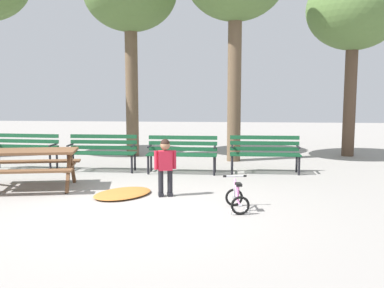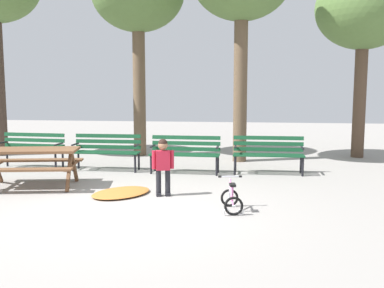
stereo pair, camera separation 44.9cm
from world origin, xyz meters
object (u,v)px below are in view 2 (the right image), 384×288
object	(u,v)px
kids_bicycle	(232,199)
child_standing	(163,163)
park_bench_left	(107,149)
picnic_table	(31,158)
park_bench_right	(185,151)
park_bench_far_left	(32,147)
park_bench_far_right	(268,151)

from	to	relation	value
kids_bicycle	child_standing	bearing A→B (deg)	145.95
park_bench_left	picnic_table	bearing A→B (deg)	-115.28
picnic_table	park_bench_right	distance (m)	3.37
park_bench_far_left	park_bench_far_right	distance (m)	5.69
picnic_table	park_bench_right	size ratio (longest dim) A/B	1.25
park_bench_right	picnic_table	bearing A→B (deg)	-146.93
park_bench_far_left	park_bench_left	xyz separation A→B (m)	(1.89, -0.03, 0.00)
park_bench_left	kids_bicycle	world-z (taller)	park_bench_left
park_bench_far_left	picnic_table	bearing A→B (deg)	-63.75
park_bench_left	park_bench_far_right	distance (m)	3.80
park_bench_far_left	park_bench_right	distance (m)	3.80
park_bench_left	child_standing	size ratio (longest dim) A/B	1.52
park_bench_left	park_bench_far_right	bearing A→B (deg)	0.66
park_bench_right	park_bench_far_left	bearing A→B (deg)	177.95
park_bench_far_right	kids_bicycle	xyz separation A→B (m)	(-0.72, -3.26, -0.31)
picnic_table	child_standing	distance (m)	2.75
picnic_table	park_bench_far_right	size ratio (longest dim) A/B	1.26
picnic_table	kids_bicycle	bearing A→B (deg)	-17.55
child_standing	park_bench_far_left	bearing A→B (deg)	147.28
park_bench_right	child_standing	xyz separation A→B (m)	(-0.10, -2.24, 0.11)
picnic_table	park_bench_far_left	bearing A→B (deg)	116.25
park_bench_left	park_bench_far_right	world-z (taller)	same
child_standing	park_bench_left	bearing A→B (deg)	127.51
park_bench_far_left	park_bench_right	size ratio (longest dim) A/B	1.01
park_bench_left	child_standing	bearing A→B (deg)	-52.49
park_bench_right	park_bench_far_right	size ratio (longest dim) A/B	1.01
park_bench_far_right	child_standing	distance (m)	3.12
park_bench_far_left	park_bench_far_right	xyz separation A→B (m)	(5.69, 0.02, 0.00)
picnic_table	kids_bicycle	distance (m)	4.22
park_bench_right	child_standing	size ratio (longest dim) A/B	1.53
park_bench_far_left	park_bench_left	world-z (taller)	same
park_bench_far_left	park_bench_far_right	world-z (taller)	same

